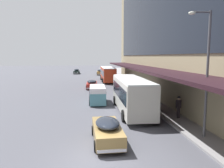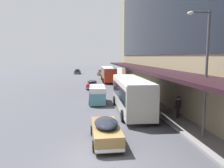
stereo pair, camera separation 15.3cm
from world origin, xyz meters
name	(u,v)px [view 1 (the left image)]	position (x,y,z in m)	size (l,w,h in m)	color
ground	(97,161)	(0.00, 0.00, 0.00)	(240.00, 240.00, 0.00)	#4B4B53
transit_bus_kerbside_front	(108,73)	(4.30, 35.61, 1.77)	(2.76, 10.89, 3.08)	#BC371B
transit_bus_kerbside_rear	(132,93)	(3.83, 9.55, 1.88)	(2.90, 9.81, 3.27)	beige
sedan_trailing_mid	(92,84)	(0.59, 25.70, 0.73)	(2.03, 4.59, 1.47)	#A3211A
sedan_trailing_near	(107,130)	(0.76, 2.47, 0.77)	(1.84, 4.54, 1.56)	olive
sedan_second_mid	(100,72)	(3.86, 52.89, 0.79)	(2.02, 4.65, 1.60)	olive
sedan_second_near	(77,71)	(-3.05, 57.94, 0.76)	(1.94, 4.93, 1.55)	black
vw_van	(97,94)	(0.84, 14.21, 1.10)	(2.01, 4.60, 1.96)	teal
pedestrian_at_kerb	(179,106)	(7.24, 6.58, 1.18)	(0.58, 0.38, 1.86)	black
street_lamp	(205,67)	(6.92, 2.24, 4.71)	(1.50, 0.28, 7.95)	#4C4C51
fire_hydrant	(150,100)	(6.65, 12.62, 0.49)	(0.20, 0.40, 0.70)	red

